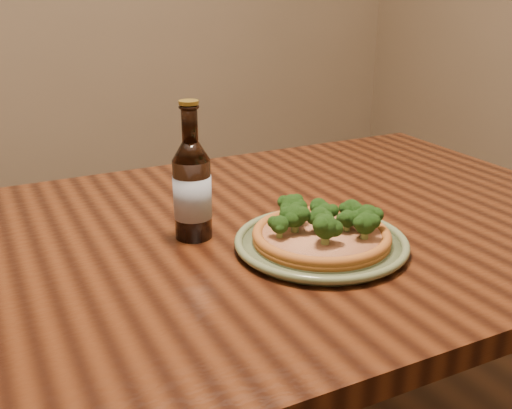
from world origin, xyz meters
name	(u,v)px	position (x,y,z in m)	size (l,w,h in m)	color
table	(208,285)	(0.00, 0.10, 0.66)	(1.60, 0.90, 0.75)	#421F0E
plate	(321,243)	(0.16, -0.03, 0.76)	(0.29, 0.29, 0.02)	#63724E
pizza	(322,232)	(0.16, -0.03, 0.78)	(0.23, 0.23, 0.07)	#A66025
beer_bottle	(192,189)	(-0.02, 0.12, 0.84)	(0.07, 0.07, 0.24)	black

